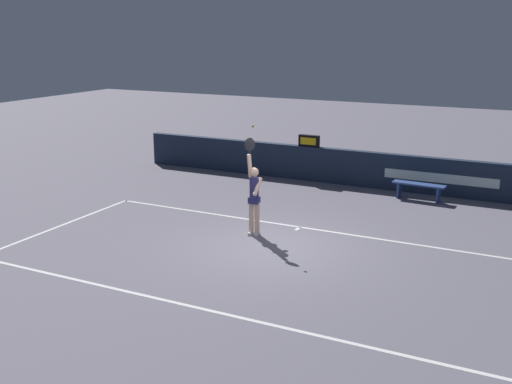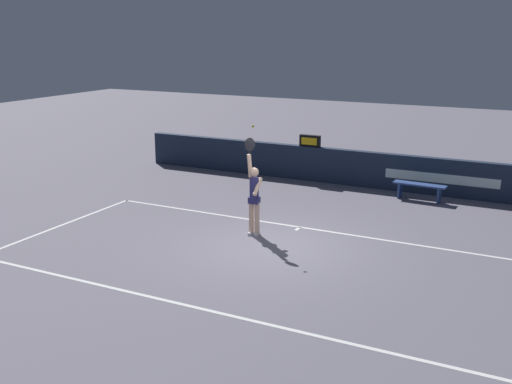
# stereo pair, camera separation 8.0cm
# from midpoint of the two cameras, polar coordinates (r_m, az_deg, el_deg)

# --- Properties ---
(ground_plane) EXTENTS (60.00, 60.00, 0.00)m
(ground_plane) POSITION_cam_midpoint_polar(r_m,az_deg,el_deg) (14.92, 1.77, -5.09)
(ground_plane) COLOR slate
(court_lines) EXTENTS (11.69, 5.48, 0.00)m
(court_lines) POSITION_cam_midpoint_polar(r_m,az_deg,el_deg) (14.08, 0.05, -6.32)
(court_lines) COLOR white
(court_lines) RESTS_ON ground
(back_wall) EXTENTS (16.40, 0.27, 1.19)m
(back_wall) POSITION_cam_midpoint_polar(r_m,az_deg,el_deg) (20.76, 9.64, 2.18)
(back_wall) COLOR #1D2A3E
(back_wall) RESTS_ON ground
(speed_display) EXTENTS (0.73, 0.18, 0.40)m
(speed_display) POSITION_cam_midpoint_polar(r_m,az_deg,el_deg) (21.18, 5.16, 4.77)
(speed_display) COLOR black
(speed_display) RESTS_ON back_wall
(tennis_player) EXTENTS (0.48, 0.49, 2.53)m
(tennis_player) POSITION_cam_midpoint_polar(r_m,az_deg,el_deg) (15.45, -0.04, -0.29)
(tennis_player) COLOR beige
(tennis_player) RESTS_ON ground
(tennis_ball) EXTENTS (0.07, 0.07, 0.07)m
(tennis_ball) POSITION_cam_midpoint_polar(r_m,az_deg,el_deg) (15.09, -0.14, 6.14)
(tennis_ball) COLOR #CCE431
(courtside_bench_near) EXTENTS (1.62, 0.46, 0.52)m
(courtside_bench_near) POSITION_cam_midpoint_polar(r_m,az_deg,el_deg) (19.45, 15.09, 0.39)
(courtside_bench_near) COLOR #2D4785
(courtside_bench_near) RESTS_ON ground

